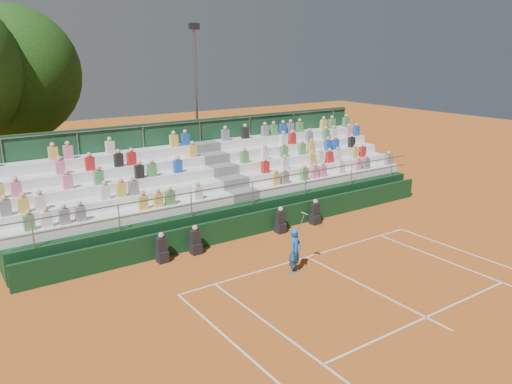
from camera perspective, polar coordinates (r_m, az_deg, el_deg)
ground at (r=19.52m, az=5.88°, el=-7.41°), size 90.00×90.00×0.00m
courtside_wall at (r=21.70m, az=0.45°, el=-3.48°), size 20.00×0.15×1.00m
line_officials at (r=20.75m, az=-1.47°, el=-4.48°), size 7.97×0.40×1.19m
grandstand at (r=24.13m, az=-3.93°, el=-0.07°), size 20.00×5.20×4.40m
tennis_player at (r=17.91m, az=4.50°, el=-6.68°), size 0.89×0.62×2.22m
tree_east at (r=28.79m, az=-26.20°, el=12.00°), size 6.86×6.86×9.98m
floodlight_mast at (r=29.85m, az=-6.85°, el=11.13°), size 0.60×0.25×9.19m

